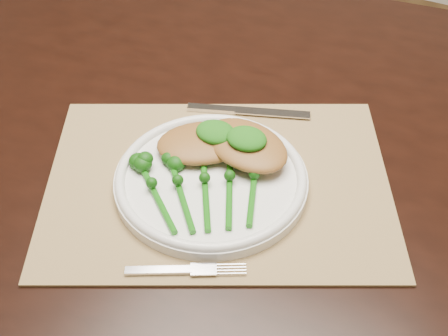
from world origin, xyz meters
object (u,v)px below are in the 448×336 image
at_px(dinner_plate, 211,179).
at_px(chicken_fillet_left, 202,143).
at_px(dining_table, 222,264).
at_px(broccolini_bundle, 205,193).
at_px(placemat, 218,183).

distance_m(dinner_plate, chicken_fillet_left, 0.06).
bearing_deg(dining_table, broccolini_bundle, -76.32).
xyz_separation_m(dining_table, chicken_fillet_left, (0.02, -0.10, 0.41)).
bearing_deg(chicken_fillet_left, placemat, -74.06).
distance_m(chicken_fillet_left, broccolini_bundle, 0.09).
height_order(placemat, chicken_fillet_left, chicken_fillet_left).
xyz_separation_m(dinner_plate, chicken_fillet_left, (-0.04, 0.04, 0.02)).
bearing_deg(dining_table, dinner_plate, -75.25).
distance_m(dining_table, broccolini_bundle, 0.44).
bearing_deg(placemat, dinner_plate, -144.34).
distance_m(dining_table, placemat, 0.40).
bearing_deg(chicken_fillet_left, broccolini_bundle, -95.20).
distance_m(dining_table, chicken_fillet_left, 0.42).
bearing_deg(broccolini_bundle, dinner_plate, 71.61).
height_order(dining_table, dinner_plate, dinner_plate).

